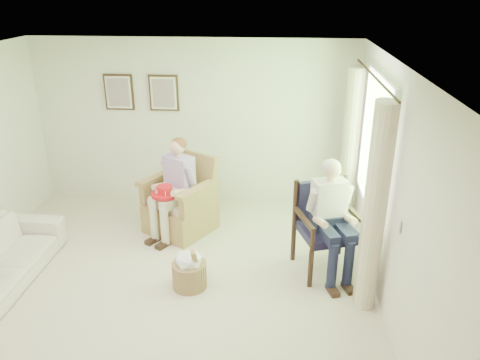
{
  "coord_description": "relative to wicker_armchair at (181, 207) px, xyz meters",
  "views": [
    {
      "loc": [
        1.32,
        -4.22,
        3.32
      ],
      "look_at": [
        0.85,
        1.15,
        1.05
      ],
      "focal_mm": 35.0,
      "sensor_mm": 36.0,
      "label": 1
    }
  ],
  "objects": [
    {
      "name": "floor",
      "position": [
        0.06,
        -1.73,
        -0.35
      ],
      "size": [
        5.5,
        5.5,
        0.0
      ],
      "primitive_type": "plane",
      "color": "beige",
      "rests_on": "ground"
    },
    {
      "name": "back_wall",
      "position": [
        0.06,
        1.02,
        0.95
      ],
      "size": [
        5.0,
        0.04,
        2.6
      ],
      "primitive_type": "cube",
      "color": "silver",
      "rests_on": "ground"
    },
    {
      "name": "right_wall",
      "position": [
        2.56,
        -1.73,
        0.95
      ],
      "size": [
        0.04,
        5.5,
        2.6
      ],
      "primitive_type": "cube",
      "color": "silver",
      "rests_on": "ground"
    },
    {
      "name": "ceiling",
      "position": [
        0.06,
        -1.73,
        2.25
      ],
      "size": [
        5.0,
        5.5,
        0.02
      ],
      "primitive_type": "cube",
      "color": "white",
      "rests_on": "back_wall"
    },
    {
      "name": "window",
      "position": [
        2.52,
        -0.53,
        1.24
      ],
      "size": [
        0.13,
        2.5,
        1.63
      ],
      "color": "#2D6B23",
      "rests_on": "right_wall"
    },
    {
      "name": "curtain_left",
      "position": [
        2.39,
        -1.51,
        0.8
      ],
      "size": [
        0.34,
        0.34,
        2.3
      ],
      "primitive_type": "cylinder",
      "color": "beige",
      "rests_on": "ground"
    },
    {
      "name": "curtain_right",
      "position": [
        2.39,
        0.45,
        0.8
      ],
      "size": [
        0.34,
        0.34,
        2.3
      ],
      "primitive_type": "cylinder",
      "color": "beige",
      "rests_on": "ground"
    },
    {
      "name": "framed_print_left",
      "position": [
        -1.09,
        0.98,
        1.43
      ],
      "size": [
        0.45,
        0.05,
        0.55
      ],
      "color": "#382114",
      "rests_on": "back_wall"
    },
    {
      "name": "framed_print_right",
      "position": [
        -0.39,
        0.98,
        1.43
      ],
      "size": [
        0.45,
        0.05,
        0.55
      ],
      "color": "#382114",
      "rests_on": "back_wall"
    },
    {
      "name": "wicker_armchair",
      "position": [
        0.0,
        0.0,
        0.0
      ],
      "size": [
        0.85,
        0.85,
        1.09
      ],
      "rotation": [
        0.0,
        0.0,
        -0.54
      ],
      "color": "tan",
      "rests_on": "ground"
    },
    {
      "name": "wood_armchair",
      "position": [
        2.01,
        -0.78,
        0.25
      ],
      "size": [
        0.71,
        0.66,
        1.09
      ],
      "rotation": [
        0.0,
        0.0,
        0.32
      ],
      "color": "black",
      "rests_on": "ground"
    },
    {
      "name": "person_wicker",
      "position": [
        0.0,
        -0.14,
        0.46
      ],
      "size": [
        0.4,
        0.63,
        1.38
      ],
      "rotation": [
        0.0,
        0.0,
        -0.54
      ],
      "color": "beige",
      "rests_on": "ground"
    },
    {
      "name": "person_dark",
      "position": [
        2.01,
        -0.96,
        0.5
      ],
      "size": [
        0.4,
        0.62,
        1.43
      ],
      "rotation": [
        0.0,
        0.0,
        0.32
      ],
      "color": "#191B38",
      "rests_on": "ground"
    },
    {
      "name": "red_hat",
      "position": [
        -0.13,
        -0.31,
        0.37
      ],
      "size": [
        0.37,
        0.37,
        0.14
      ],
      "color": "red",
      "rests_on": "person_wicker"
    },
    {
      "name": "hatbox",
      "position": [
        0.38,
        -1.39,
        -0.11
      ],
      "size": [
        0.54,
        0.54,
        0.6
      ],
      "color": "tan",
      "rests_on": "ground"
    }
  ]
}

